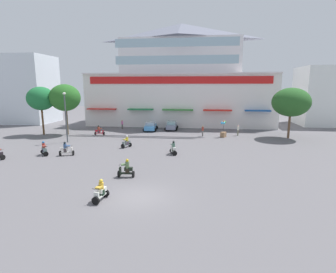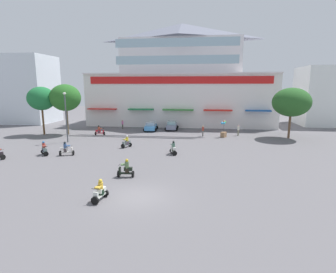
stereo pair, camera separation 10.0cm
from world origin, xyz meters
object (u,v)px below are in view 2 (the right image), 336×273
plaza_tree_1 (291,102)px  scooter_rider_3 (126,170)px  scooter_rider_6 (127,142)px  balloon_vendor_cart (224,131)px  plaza_tree_2 (65,98)px  scooter_rider_7 (173,149)px  scooter_rider_4 (100,131)px  pedestrian_0 (123,124)px  pedestrian_2 (203,130)px  scooter_rider_0 (66,150)px  plaza_tree_0 (41,99)px  parked_car_1 (172,125)px  parked_car_0 (151,126)px  scooter_rider_5 (100,192)px  streetlamp_near (66,113)px  pedestrian_1 (238,130)px  scooter_rider_2 (44,149)px

plaza_tree_1 → scooter_rider_3: size_ratio=4.63×
scooter_rider_6 → balloon_vendor_cart: size_ratio=0.61×
plaza_tree_2 → scooter_rider_7: bearing=-29.9°
scooter_rider_4 → pedestrian_0: pedestrian_0 is taller
scooter_rider_7 → scooter_rider_6: bearing=156.2°
scooter_rider_4 → pedestrian_2: pedestrian_2 is taller
scooter_rider_7 → pedestrian_2: 11.51m
plaza_tree_2 → pedestrian_2: bearing=3.0°
scooter_rider_0 → pedestrian_0: bearing=87.6°
plaza_tree_0 → pedestrian_0: 13.20m
plaza_tree_1 → scooter_rider_3: 26.80m
plaza_tree_2 → scooter_rider_0: bearing=-63.0°
parked_car_1 → parked_car_0: bearing=-161.8°
scooter_rider_3 → scooter_rider_0: bearing=144.5°
scooter_rider_5 → scooter_rider_6: scooter_rider_6 is taller
scooter_rider_7 → pedestrian_0: size_ratio=0.97×
plaza_tree_2 → scooter_rider_6: size_ratio=5.15×
balloon_vendor_cart → streetlamp_near: bearing=-163.4°
pedestrian_1 → pedestrian_2: bearing=-166.8°
plaza_tree_1 → plaza_tree_2: bearing=-177.9°
scooter_rider_2 → balloon_vendor_cart: bearing=32.7°
plaza_tree_2 → pedestrian_2: size_ratio=4.72×
plaza_tree_1 → scooter_rider_3: plaza_tree_1 is taller
pedestrian_0 → pedestrian_1: bearing=-11.8°
pedestrian_1 → balloon_vendor_cart: bearing=-146.6°
scooter_rider_4 → scooter_rider_6: bearing=-49.6°
scooter_rider_5 → scooter_rider_7: scooter_rider_7 is taller
plaza_tree_1 → parked_car_1: 18.67m
pedestrian_2 → scooter_rider_6: bearing=-137.5°
pedestrian_0 → pedestrian_1: pedestrian_1 is taller
plaza_tree_2 → streetlamp_near: size_ratio=1.16×
scooter_rider_6 → scooter_rider_7: bearing=-23.8°
plaza_tree_1 → scooter_rider_6: bearing=-158.2°
scooter_rider_7 → streetlamp_near: size_ratio=0.23×
scooter_rider_0 → scooter_rider_6: scooter_rider_0 is taller
plaza_tree_1 → plaza_tree_2: size_ratio=0.94×
plaza_tree_0 → plaza_tree_1: size_ratio=1.02×
parked_car_0 → scooter_rider_4: bearing=-142.9°
plaza_tree_1 → scooter_rider_5: plaza_tree_1 is taller
pedestrian_0 → plaza_tree_0: bearing=-146.6°
pedestrian_1 → balloon_vendor_cart: 2.73m
parked_car_0 → streetlamp_near: streetlamp_near is taller
parked_car_0 → scooter_rider_5: 27.74m
scooter_rider_3 → scooter_rider_7: bearing=68.4°
plaza_tree_2 → scooter_rider_7: 20.65m
scooter_rider_0 → scooter_rider_6: bearing=39.8°
pedestrian_1 → plaza_tree_0: bearing=-174.5°
balloon_vendor_cart → parked_car_1: bearing=145.6°
scooter_rider_0 → plaza_tree_2: bearing=117.0°
scooter_rider_5 → scooter_rider_7: 12.86m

